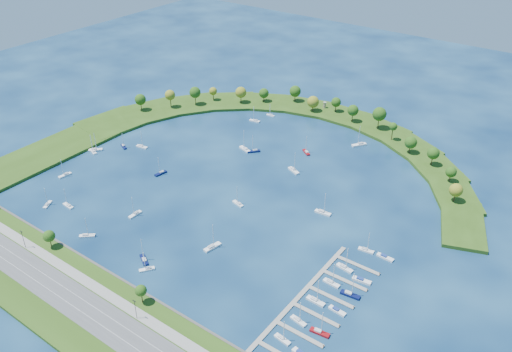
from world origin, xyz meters
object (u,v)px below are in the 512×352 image
Objects in this scene: moored_boat_11 at (294,170)px; moored_boat_5 at (323,212)px; harbor_tower at (325,105)px; docked_boat_7 at (350,294)px; moored_boat_0 at (161,173)px; moored_boat_2 at (87,235)px; moored_boat_10 at (270,115)px; docked_boat_2 at (298,320)px; moored_boat_1 at (147,269)px; docked_boat_3 at (320,332)px; moored_boat_3 at (93,151)px; docked_boat_0 at (282,339)px; moored_boat_12 at (124,146)px; moored_boat_17 at (359,144)px; moored_boat_19 at (144,259)px; docked_boat_9 at (361,280)px; moored_boat_8 at (65,175)px; moored_boat_4 at (135,214)px; moored_boat_18 at (238,203)px; moored_boat_7 at (245,149)px; docked_boat_11 at (385,257)px; moored_boat_14 at (142,146)px; moored_boat_15 at (254,151)px; moored_boat_6 at (212,247)px; docked_boat_8 at (345,267)px; docked_boat_5 at (337,311)px; moored_boat_16 at (47,204)px; docked_boat_6 at (331,282)px; docked_boat_10 at (366,250)px; moored_boat_9 at (68,205)px; docked_boat_4 at (316,300)px; moored_boat_20 at (95,149)px; moored_boat_13 at (255,120)px; dock_system at (315,301)px.

moored_boat_5 is at bearing -13.71° from moored_boat_11.
docked_boat_7 reaches higher than harbor_tower.
moored_boat_2 is (13.79, -67.53, -0.00)m from moored_boat_0.
docked_boat_2 is (127.05, -162.64, 0.05)m from moored_boat_10.
moored_boat_1 is 87.37m from docked_boat_3.
docked_boat_0 is (189.77, -58.59, -0.03)m from moored_boat_3.
docked_boat_2 reaches higher than moored_boat_12.
moored_boat_19 is (-30.83, -169.68, -0.08)m from moored_boat_17.
docked_boat_9 is at bearing 83.61° from docked_boat_7.
moored_boat_1 is 129.45m from moored_boat_3.
moored_boat_8 is at bearing 13.88° from moored_boat_19.
moored_boat_4 reaches higher than moored_boat_18.
moored_boat_17 is 1.63× the size of docked_boat_9.
docked_boat_11 is at bearing 176.25° from moored_boat_7.
moored_boat_15 is at bearing 22.72° from moored_boat_14.
docked_boat_8 is at bearing -56.14° from moored_boat_6.
docked_boat_11 is (88.01, 74.89, -0.23)m from moored_boat_1.
docked_boat_5 is (114.07, -94.61, -0.31)m from moored_boat_15.
moored_boat_15 is at bearing 56.36° from moored_boat_12.
moored_boat_15 is at bearing 148.57° from moored_boat_8.
moored_boat_11 is 146.03m from moored_boat_16.
docked_boat_6 is at bearing -82.70° from docked_boat_8.
docked_boat_9 is at bearing 167.59° from moored_boat_7.
docked_boat_8 is 18.24m from docked_boat_10.
moored_boat_9 is 0.92× the size of moored_boat_14.
moored_boat_15 is at bearing -108.15° from moored_boat_9.
docked_boat_11 is at bearing 80.22° from docked_boat_7.
moored_boat_12 is 185.25m from docked_boat_4.
moored_boat_12 is at bearing -154.31° from moored_boat_14.
moored_boat_0 is 0.91× the size of moored_boat_20.
moored_boat_2 is 38.09m from moored_boat_19.
moored_boat_13 is at bearing -39.15° from moored_boat_16.
moored_boat_1 is 175.35m from moored_boat_17.
moored_boat_5 is 0.96× the size of moored_boat_6.
moored_boat_15 is 1.15× the size of moored_boat_16.
moored_boat_2 reaches higher than moored_boat_1.
moored_boat_4 is at bearing -92.79° from moored_boat_16.
moored_boat_16 is 107.49m from moored_boat_18.
dock_system is 192.25m from moored_boat_3.
moored_boat_2 is 41.46m from moored_boat_16.
moored_boat_10 is at bearing -93.65° from moored_boat_9.
docked_boat_4 reaches higher than docked_boat_5.
moored_boat_10 is (23.25, 166.10, -0.04)m from moored_boat_9.
docked_boat_6 is at bearing 132.41° from docked_boat_5.
moored_boat_3 reaches higher than dock_system.
moored_boat_11 is at bearing 129.59° from docked_boat_4.
moored_boat_6 is at bearing 135.71° from moored_boat_7.
docked_boat_9 is (109.69, -157.36, -3.74)m from harbor_tower.
dock_system is 153.29m from moored_boat_17.
moored_boat_10 is (-65.94, 146.51, -0.13)m from moored_boat_6.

